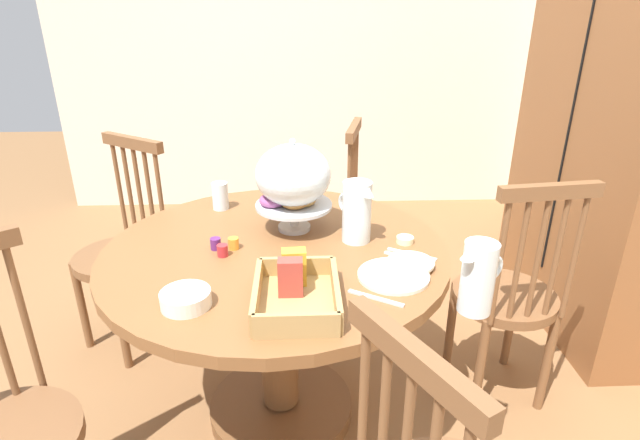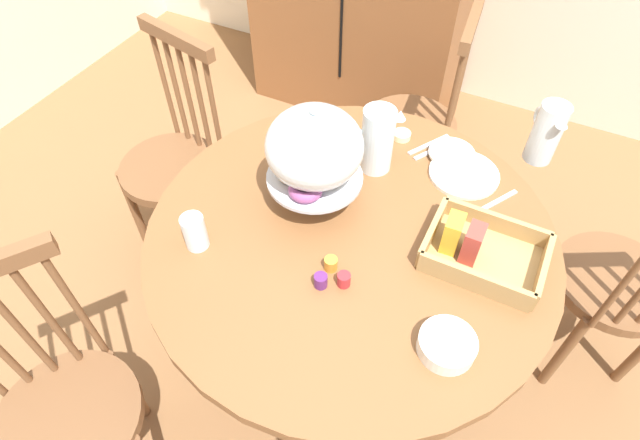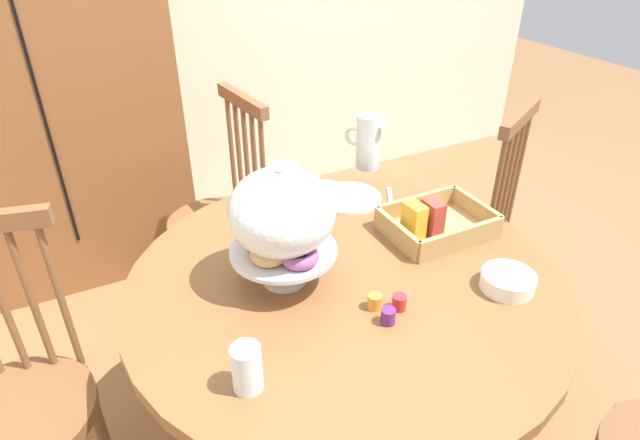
{
  "view_description": "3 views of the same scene",
  "coord_description": "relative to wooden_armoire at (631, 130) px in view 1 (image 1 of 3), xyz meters",
  "views": [
    {
      "loc": [
        1.48,
        -0.0,
        1.52
      ],
      "look_at": [
        -0.09,
        0.06,
        0.84
      ],
      "focal_mm": 28.36,
      "sensor_mm": 36.0,
      "label": 1
    },
    {
      "loc": [
        0.26,
        -0.97,
        1.89
      ],
      "look_at": [
        -0.19,
        -0.09,
        0.74
      ],
      "focal_mm": 29.15,
      "sensor_mm": 36.0,
      "label": 2
    },
    {
      "loc": [
        -0.67,
        -1.08,
        1.63
      ],
      "look_at": [
        -0.09,
        0.06,
        0.84
      ],
      "focal_mm": 30.08,
      "sensor_mm": 36.0,
      "label": 3
    }
  ],
  "objects": [
    {
      "name": "soup_spoon",
      "position": [
        0.98,
        -1.29,
        -0.24
      ],
      "size": [
        0.1,
        0.15,
        0.01
      ],
      "primitive_type": "cube",
      "rotation": [
        0.0,
        0.0,
        7.31
      ],
      "color": "silver",
      "rests_on": "dining_table"
    },
    {
      "name": "windsor_chair_host_seat",
      "position": [
        -0.23,
        -1.37,
        -0.53
      ],
      "size": [
        0.41,
        0.41,
        0.97
      ],
      "color": "brown",
      "rests_on": "ground_plane"
    },
    {
      "name": "cereal_bowl",
      "position": [
        0.99,
        -1.82,
        -0.22
      ],
      "size": [
        0.14,
        0.14,
        0.04
      ],
      "primitive_type": "cylinder",
      "color": "white",
      "rests_on": "dining_table"
    },
    {
      "name": "dinner_fork",
      "position": [
        0.71,
        -1.13,
        -0.24
      ],
      "size": [
        0.1,
        0.15,
        0.01
      ],
      "primitive_type": "cube",
      "rotation": [
        0.0,
        0.0,
        7.31
      ],
      "color": "silver",
      "rests_on": "dining_table"
    },
    {
      "name": "orange_juice_pitcher",
      "position": [
        0.59,
        -1.3,
        -0.15
      ],
      "size": [
        0.17,
        0.12,
        0.22
      ],
      "color": "silver",
      "rests_on": "dining_table"
    },
    {
      "name": "drinking_glass",
      "position": [
        0.27,
        -1.82,
        -0.19
      ],
      "size": [
        0.06,
        0.06,
        0.11
      ],
      "primitive_type": "cylinder",
      "color": "silver",
      "rests_on": "dining_table"
    },
    {
      "name": "cereal_basket",
      "position": [
        0.98,
        -1.52,
        -0.21
      ],
      "size": [
        0.32,
        0.24,
        0.12
      ],
      "color": "tan",
      "rests_on": "dining_table"
    },
    {
      "name": "windsor_chair_by_cabinet",
      "position": [
        1.17,
        -2.31,
        -0.53
      ],
      "size": [
        0.47,
        0.47,
        0.97
      ],
      "color": "brown",
      "rests_on": "ground_plane"
    },
    {
      "name": "dining_table",
      "position": [
        0.64,
        -1.59,
        -0.46
      ],
      "size": [
        1.18,
        1.18,
        0.74
      ],
      "color": "brown",
      "rests_on": "ground_plane"
    },
    {
      "name": "milk_pitcher",
      "position": [
        1.05,
        -1.03,
        -0.15
      ],
      "size": [
        0.11,
        0.16,
        0.2
      ],
      "color": "silver",
      "rests_on": "dining_table"
    },
    {
      "name": "windsor_chair_near_window",
      "position": [
        0.11,
        -2.31,
        -0.53
      ],
      "size": [
        0.46,
        0.46,
        0.97
      ],
      "color": "brown",
      "rests_on": "ground_plane"
    },
    {
      "name": "china_plate_small",
      "position": [
        0.8,
        -1.15,
        -0.23
      ],
      "size": [
        0.15,
        0.15,
        0.01
      ],
      "primitive_type": "cylinder",
      "color": "white",
      "rests_on": "china_plate_large"
    },
    {
      "name": "jam_jar_strawberry",
      "position": [
        0.69,
        -1.76,
        -0.22
      ],
      "size": [
        0.04,
        0.04,
        0.04
      ],
      "primitive_type": "cylinder",
      "color": "#B7282D",
      "rests_on": "dining_table"
    },
    {
      "name": "wall_left",
      "position": [
        -1.71,
        -1.14,
        0.32
      ],
      "size": [
        0.06,
        4.32,
        2.6
      ],
      "primitive_type": "cube",
      "color": "silver",
      "rests_on": "ground_plane"
    },
    {
      "name": "china_plate_large",
      "position": [
        0.86,
        -1.22,
        -0.24
      ],
      "size": [
        0.22,
        0.22,
        0.01
      ],
      "primitive_type": "cylinder",
      "color": "white",
      "rests_on": "dining_table"
    },
    {
      "name": "wooden_armoire",
      "position": [
        0.0,
        0.0,
        0.0
      ],
      "size": [
        1.18,
        0.6,
        1.96
      ],
      "color": "brown",
      "rests_on": "ground_plane"
    },
    {
      "name": "pastry_stand_with_dome",
      "position": [
        0.49,
        -1.52,
        -0.05
      ],
      "size": [
        0.28,
        0.28,
        0.34
      ],
      "color": "silver",
      "rests_on": "dining_table"
    },
    {
      "name": "jam_jar_apricot",
      "position": [
        0.64,
        -1.73,
        -0.22
      ],
      "size": [
        0.04,
        0.04,
        0.04
      ],
      "primitive_type": "cylinder",
      "color": "orange",
      "rests_on": "dining_table"
    },
    {
      "name": "windsor_chair_far_side",
      "position": [
        0.56,
        -0.7,
        -0.53
      ],
      "size": [
        0.4,
        0.4,
        0.97
      ],
      "color": "brown",
      "rests_on": "ground_plane"
    },
    {
      "name": "ground_plane",
      "position": [
        0.72,
        -1.5,
        -0.98
      ],
      "size": [
        10.0,
        10.0,
        0.0
      ],
      "primitive_type": "plane",
      "color": "brown"
    },
    {
      "name": "table_knife",
      "position": [
        0.74,
        -1.15,
        -0.24
      ],
      "size": [
        0.1,
        0.15,
        0.01
      ],
      "primitive_type": "cube",
      "rotation": [
        0.0,
        0.0,
        7.31
      ],
      "color": "silver",
      "rests_on": "dining_table"
    },
    {
      "name": "butter_dish",
      "position": [
        0.62,
        -1.13,
        -0.23
      ],
      "size": [
        0.06,
        0.06,
        0.02
      ],
      "primitive_type": "cylinder",
      "color": "beige",
      "rests_on": "dining_table"
    },
    {
      "name": "jam_jar_grape",
      "position": [
        0.64,
        -1.79,
        -0.22
      ],
      "size": [
        0.04,
        0.04,
        0.04
      ],
      "primitive_type": "cylinder",
      "color": "#5B2366",
      "rests_on": "dining_table"
    }
  ]
}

